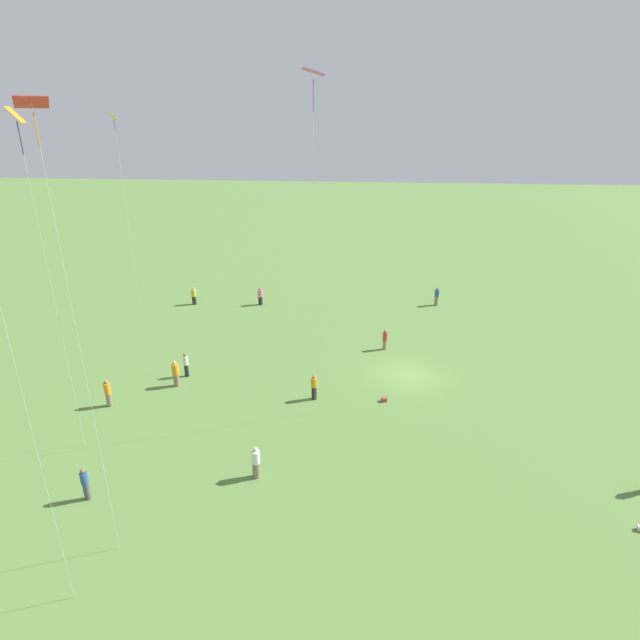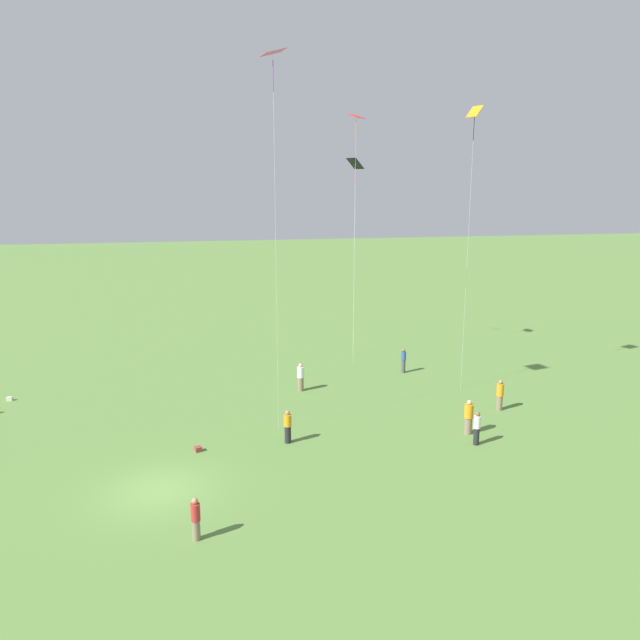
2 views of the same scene
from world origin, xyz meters
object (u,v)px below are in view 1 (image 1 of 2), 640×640
at_px(person_1, 256,462).
at_px(person_7, 314,387).
at_px(person_5, 85,484).
at_px(person_6, 186,365).
at_px(person_9, 437,297).
at_px(person_10, 260,296).
at_px(kite_4, 115,131).
at_px(person_8, 385,339).
at_px(kite_1, 313,90).
at_px(person_2, 194,296).
at_px(kite_3, 20,140).
at_px(person_3, 108,393).
at_px(person_4, 176,374).
at_px(kite_2, 38,135).
at_px(picnic_bag_0, 384,400).

height_order(person_1, person_7, person_1).
xyz_separation_m(person_5, person_6, (12.57, -0.42, 0.02)).
height_order(person_5, person_9, person_9).
bearing_deg(person_9, person_10, -65.28).
bearing_deg(person_5, kite_4, 160.59).
relative_size(person_7, person_8, 1.03).
height_order(person_10, kite_1, kite_1).
bearing_deg(person_7, person_2, 179.58).
bearing_deg(person_2, kite_4, 41.90).
relative_size(person_2, kite_3, 0.10).
height_order(person_6, person_9, person_9).
height_order(person_3, person_9, person_3).
height_order(kite_1, kite_4, kite_1).
xyz_separation_m(person_9, kite_4, (-1.82, 29.80, 15.22)).
bearing_deg(person_4, kite_4, -140.07).
relative_size(person_8, person_10, 0.97).
bearing_deg(person_7, kite_2, -67.81).
distance_m(person_7, kite_4, 30.34).
height_order(kite_1, picnic_bag_0, kite_1).
bearing_deg(kite_2, person_3, -51.04).
xyz_separation_m(person_2, kite_3, (-23.08, -1.57, 15.39)).
bearing_deg(kite_1, person_10, 56.14).
relative_size(kite_1, kite_2, 1.09).
bearing_deg(person_9, kite_3, -22.11).
bearing_deg(person_4, kite_2, 19.21).
bearing_deg(person_3, kite_4, 32.10).
bearing_deg(person_8, person_1, -99.04).
bearing_deg(person_3, person_8, -47.02).
bearing_deg(person_6, kite_3, -68.78).
relative_size(person_10, kite_1, 0.09).
bearing_deg(person_9, kite_4, -67.17).
relative_size(person_2, kite_2, 0.10).
relative_size(person_5, person_6, 0.98).
bearing_deg(person_1, person_9, 21.19).
distance_m(person_4, kite_3, 17.08).
distance_m(person_4, picnic_bag_0, 14.22).
distance_m(person_10, kite_1, 27.07).
bearing_deg(person_7, person_8, 109.88).
xyz_separation_m(person_3, kite_3, (-4.09, -0.61, 15.33)).
height_order(kite_1, kite_2, kite_1).
distance_m(kite_4, picnic_bag_0, 33.77).
distance_m(person_6, person_8, 15.37).
xyz_separation_m(kite_2, kite_4, (30.32, 12.92, -0.52)).
bearing_deg(picnic_bag_0, person_10, 34.69).
height_order(person_5, person_10, person_10).
bearing_deg(person_8, person_10, 156.45).
relative_size(person_9, kite_4, 0.10).
height_order(person_4, person_7, person_4).
xyz_separation_m(person_5, person_8, (18.56, -14.57, -0.02)).
distance_m(person_9, kite_1, 28.89).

